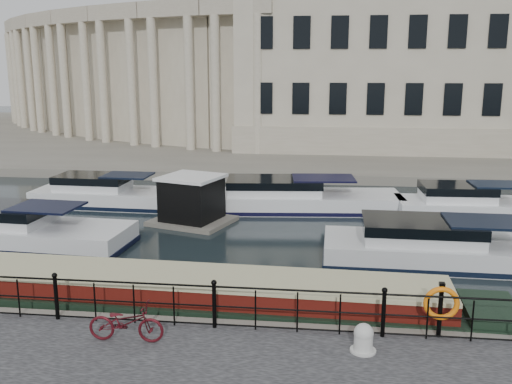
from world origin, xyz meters
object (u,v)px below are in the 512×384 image
(bicycle, at_px, (126,322))
(harbour_hut, at_px, (192,202))
(mooring_bollard, at_px, (363,338))
(life_ring_post, at_px, (441,304))
(narrowboat, at_px, (198,303))

(bicycle, bearing_deg, harbour_hut, 5.09)
(mooring_bollard, xyz_separation_m, harbour_hut, (-6.66, 11.93, 0.10))
(mooring_bollard, height_order, life_ring_post, life_ring_post)
(bicycle, relative_size, narrowboat, 0.10)
(life_ring_post, relative_size, narrowboat, 0.08)
(narrowboat, bearing_deg, mooring_bollard, -28.68)
(bicycle, bearing_deg, mooring_bollard, -89.31)
(life_ring_post, xyz_separation_m, harbour_hut, (-8.46, 11.06, -0.44))
(bicycle, height_order, harbour_hut, harbour_hut)
(life_ring_post, height_order, narrowboat, life_ring_post)
(mooring_bollard, height_order, narrowboat, same)
(harbour_hut, bearing_deg, bicycle, -65.86)
(mooring_bollard, bearing_deg, life_ring_post, 25.59)
(mooring_bollard, xyz_separation_m, narrowboat, (-4.32, 2.54, -0.49))
(life_ring_post, relative_size, harbour_hut, 0.34)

